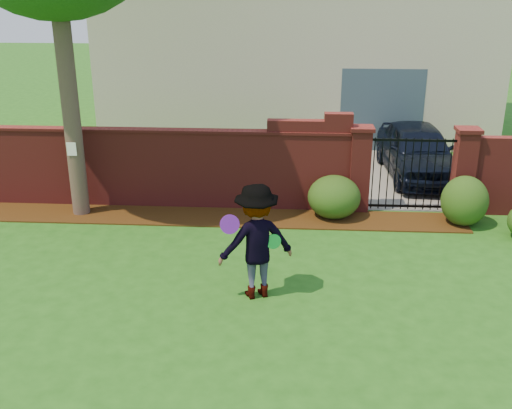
# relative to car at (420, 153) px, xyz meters

# --- Properties ---
(ground) EXTENTS (80.00, 80.00, 0.01)m
(ground) POSITION_rel_car_xyz_m (-4.14, -6.35, -0.69)
(ground) COLOR #215916
(ground) RESTS_ON ground
(mulch_bed) EXTENTS (11.10, 1.08, 0.03)m
(mulch_bed) POSITION_rel_car_xyz_m (-5.09, -3.01, -0.67)
(mulch_bed) COLOR #321C09
(mulch_bed) RESTS_ON ground
(brick_wall) EXTENTS (8.70, 0.31, 2.16)m
(brick_wall) POSITION_rel_car_xyz_m (-6.15, -2.35, 0.25)
(brick_wall) COLOR maroon
(brick_wall) RESTS_ON ground
(pillar_left) EXTENTS (0.50, 0.50, 1.88)m
(pillar_left) POSITION_rel_car_xyz_m (-1.74, -2.35, 0.28)
(pillar_left) COLOR maroon
(pillar_left) RESTS_ON ground
(pillar_right) EXTENTS (0.50, 0.50, 1.88)m
(pillar_right) POSITION_rel_car_xyz_m (0.46, -2.35, 0.28)
(pillar_right) COLOR maroon
(pillar_right) RESTS_ON ground
(iron_gate) EXTENTS (1.78, 0.03, 1.60)m
(iron_gate) POSITION_rel_car_xyz_m (-0.64, -2.35, 0.17)
(iron_gate) COLOR black
(iron_gate) RESTS_ON ground
(driveway) EXTENTS (3.20, 8.00, 0.01)m
(driveway) POSITION_rel_car_xyz_m (-0.64, 1.65, -0.68)
(driveway) COLOR slate
(driveway) RESTS_ON ground
(house) EXTENTS (12.40, 6.40, 6.30)m
(house) POSITION_rel_car_xyz_m (-3.14, 5.64, 2.48)
(house) COLOR beige
(house) RESTS_ON ground
(car) EXTENTS (1.80, 4.07, 1.36)m
(car) POSITION_rel_car_xyz_m (0.00, 0.00, 0.00)
(car) COLOR black
(car) RESTS_ON ground
(paper_notice) EXTENTS (0.20, 0.01, 0.28)m
(paper_notice) POSITION_rel_car_xyz_m (-7.74, -3.14, 0.82)
(paper_notice) COLOR white
(paper_notice) RESTS_ON tree
(shrub_left) EXTENTS (1.12, 1.12, 0.91)m
(shrub_left) POSITION_rel_car_xyz_m (-2.29, -2.81, -0.22)
(shrub_left) COLOR #1B4314
(shrub_left) RESTS_ON ground
(shrub_middle) EXTENTS (0.95, 0.95, 1.05)m
(shrub_middle) POSITION_rel_car_xyz_m (0.35, -3.06, -0.16)
(shrub_middle) COLOR #1B4314
(shrub_middle) RESTS_ON ground
(man) EXTENTS (1.38, 1.08, 1.87)m
(man) POSITION_rel_car_xyz_m (-3.71, -6.33, 0.26)
(man) COLOR gray
(man) RESTS_ON ground
(frisbee_purple) EXTENTS (0.31, 0.18, 0.30)m
(frisbee_purple) POSITION_rel_car_xyz_m (-4.11, -6.55, 0.64)
(frisbee_purple) COLOR purple
(frisbee_purple) RESTS_ON man
(frisbee_green) EXTENTS (0.24, 0.14, 0.24)m
(frisbee_green) POSITION_rel_car_xyz_m (-3.45, -6.38, 0.30)
(frisbee_green) COLOR green
(frisbee_green) RESTS_ON man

